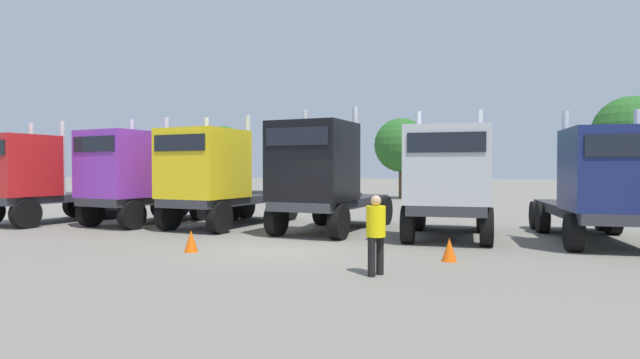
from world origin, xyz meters
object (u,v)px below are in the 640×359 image
semi_truck_yellow (215,177)px  semi_truck_silver (448,181)px  semi_truck_purple (135,176)px  visitor_in_hivis (376,229)px  traffic_cone_near (191,241)px  traffic_cone_mid (449,250)px  semi_truck_navy (605,186)px  semi_truck_red (36,179)px  semi_truck_black (321,176)px

semi_truck_yellow → semi_truck_silver: (8.37, -0.51, -0.10)m
semi_truck_silver → semi_truck_purple: bearing=-94.6°
semi_truck_purple → semi_truck_silver: size_ratio=1.10×
semi_truck_purple → visitor_in_hivis: size_ratio=3.86×
traffic_cone_near → traffic_cone_mid: size_ratio=1.04×
traffic_cone_near → traffic_cone_mid: traffic_cone_near is taller
semi_truck_purple → traffic_cone_near: (5.60, -4.93, -1.61)m
traffic_cone_near → semi_truck_yellow: bearing=113.0°
semi_truck_navy → semi_truck_red: bearing=-93.9°
semi_truck_navy → traffic_cone_near: semi_truck_navy is taller
traffic_cone_near → traffic_cone_mid: 6.61m
semi_truck_purple → semi_truck_navy: 16.20m
semi_truck_silver → traffic_cone_mid: (0.29, -3.72, -1.53)m
semi_truck_purple → semi_truck_silver: bearing=97.1°
semi_truck_yellow → visitor_in_hivis: size_ratio=3.94×
semi_truck_yellow → semi_truck_navy: semi_truck_yellow is taller
traffic_cone_near → semi_truck_black: bearing=65.5°
semi_truck_yellow → visitor_in_hivis: 9.74m
semi_truck_navy → traffic_cone_mid: 5.70m
semi_truck_yellow → visitor_in_hivis: semi_truck_yellow is taller
traffic_cone_mid → semi_truck_purple: bearing=160.8°
semi_truck_purple → semi_truck_black: bearing=97.4°
semi_truck_black → traffic_cone_mid: bearing=54.9°
semi_truck_navy → visitor_in_hivis: bearing=-47.4°
semi_truck_silver → visitor_in_hivis: 5.99m
semi_truck_purple → semi_truck_red: bearing=-67.9°
semi_truck_silver → traffic_cone_mid: bearing=2.4°
semi_truck_purple → semi_truck_black: (7.72, -0.29, 0.05)m
traffic_cone_mid → semi_truck_silver: bearing=94.5°
semi_truck_yellow → semi_truck_navy: 12.70m
visitor_in_hivis → traffic_cone_near: (-5.24, 1.42, -0.67)m
semi_truck_yellow → traffic_cone_mid: semi_truck_yellow is taller
traffic_cone_near → semi_truck_red: bearing=157.0°
semi_truck_purple → semi_truck_navy: bearing=97.9°
semi_truck_red → visitor_in_hivis: size_ratio=3.93×
semi_truck_yellow → semi_truck_black: (4.21, -0.29, 0.04)m
semi_truck_black → visitor_in_hivis: 6.89m
semi_truck_red → traffic_cone_near: (9.57, -4.05, -1.51)m
visitor_in_hivis → semi_truck_black: bearing=143.1°
semi_truck_purple → visitor_in_hivis: bearing=69.2°
semi_truck_purple → traffic_cone_mid: semi_truck_purple is taller
semi_truck_red → semi_truck_yellow: 7.53m
semi_truck_red → semi_truck_black: semi_truck_black is taller
semi_truck_black → visitor_in_hivis: size_ratio=3.77×
semi_truck_black → semi_truck_red: bearing=-80.6°
semi_truck_yellow → traffic_cone_mid: size_ratio=11.78×
semi_truck_silver → traffic_cone_mid: size_ratio=10.48×
traffic_cone_mid → semi_truck_yellow: bearing=154.0°
semi_truck_red → semi_truck_black: 11.70m
semi_truck_red → semi_truck_black: (11.69, 0.59, 0.14)m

